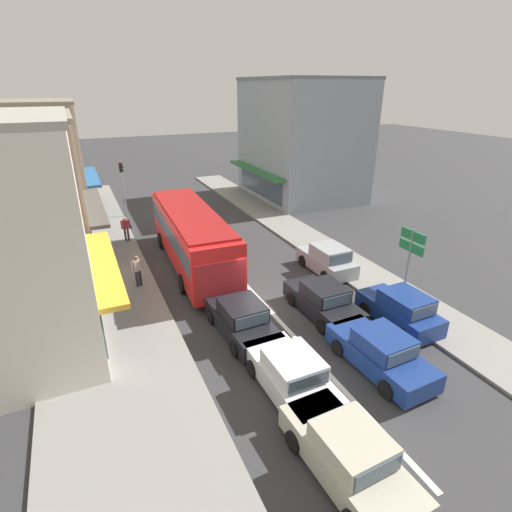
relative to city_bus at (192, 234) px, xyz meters
name	(u,v)px	position (x,y,z in m)	size (l,w,h in m)	color
ground_plane	(267,308)	(1.77, -5.96, -1.88)	(140.00, 140.00, 0.00)	#353538
lane_centre_line	(235,273)	(1.77, -1.96, -1.88)	(0.20, 28.00, 0.01)	silver
sidewalk_left	(100,280)	(-5.03, 0.04, -1.81)	(5.20, 44.00, 0.14)	gray
kerb_right	(313,243)	(7.97, 0.04, -1.82)	(2.80, 44.00, 0.12)	gray
shopfront_mid_block	(17,191)	(-8.41, 5.00, 2.14)	(7.80, 9.32, 8.05)	beige
shopfront_far_end	(27,161)	(-8.41, 14.06, 2.33)	(8.55, 8.32, 8.44)	#B2A38E
building_right_far	(302,140)	(13.26, 10.95, 3.13)	(9.09, 10.24, 10.04)	#84939E
city_bus	(192,234)	(0.00, 0.00, 0.00)	(3.08, 10.95, 3.23)	red
sedan_behind_bus_near	(292,376)	(0.13, -11.21, -1.22)	(1.94, 4.22, 1.47)	silver
sedan_adjacent_lane_trail	(381,353)	(3.62, -11.43, -1.22)	(2.04, 4.27, 1.47)	navy
sedan_queue_far_back	(242,320)	(-0.07, -7.38, -1.22)	(2.01, 4.26, 1.47)	black
sedan_adjacent_lane_lead	(323,301)	(3.79, -7.46, -1.22)	(1.93, 4.22, 1.47)	black
sedan_queue_gap_filler	(349,456)	(-0.03, -14.50, -1.22)	(2.04, 4.27, 1.47)	#B7B29E
parked_hatchback_kerb_front	(400,310)	(6.31, -9.49, -1.17)	(1.90, 3.74, 1.54)	navy
parked_hatchback_kerb_second	(327,260)	(6.44, -3.79, -1.17)	(1.85, 3.72, 1.54)	#9EA3A8
traffic_light_downstreet	(123,181)	(-2.18, 10.74, 0.97)	(0.32, 0.24, 4.20)	gray
directional_road_sign	(411,248)	(7.91, -8.03, 0.82)	(0.10, 1.40, 3.60)	gray
pedestrian_with_handbag_near	(126,227)	(-2.90, 5.13, -0.81)	(0.66, 0.28, 1.63)	#4C4742
pedestrian_browsing_midblock	(137,269)	(-3.26, -1.58, -0.81)	(0.54, 0.33, 1.63)	#232838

